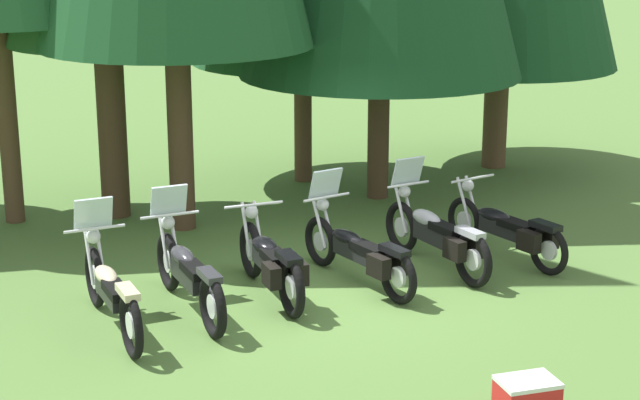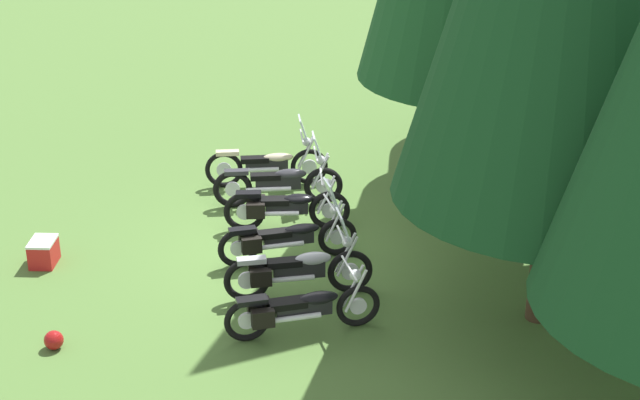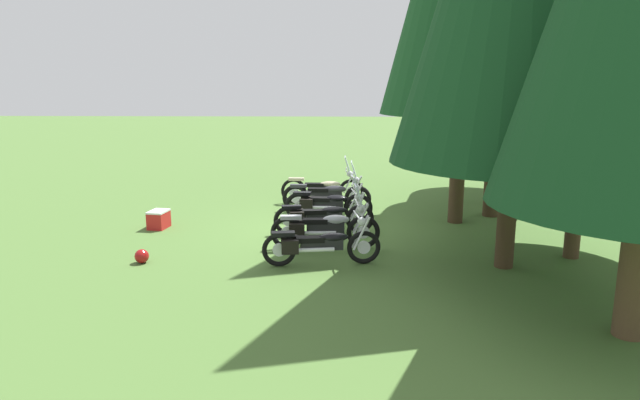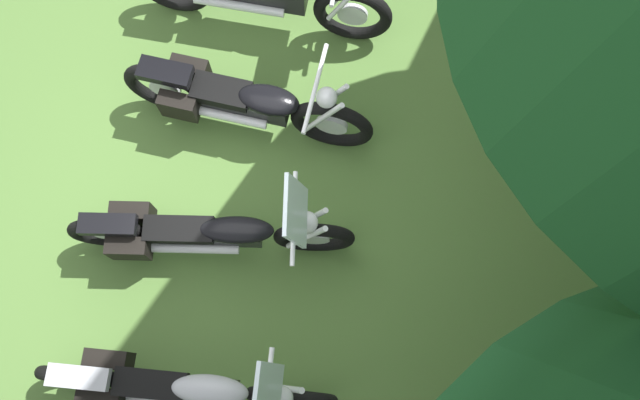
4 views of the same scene
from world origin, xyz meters
name	(u,v)px [view 2 (image 2 of 4)]	position (x,y,z in m)	size (l,w,h in m)	color
ground_plane	(291,246)	(0.00, 0.00, 0.00)	(80.00, 80.00, 0.00)	#4C7033
motorcycle_0	(269,163)	(-2.65, -0.18, 0.46)	(0.71, 2.37, 1.37)	black
motorcycle_1	(280,182)	(-1.69, -0.04, 0.47)	(0.73, 2.39, 1.37)	black
motorcycle_2	(285,207)	(-0.64, -0.05, 0.45)	(0.76, 2.20, 1.01)	black
motorcycle_3	(286,237)	(0.53, -0.13, 0.44)	(0.75, 2.32, 1.34)	black
motorcycle_4	(297,270)	(1.71, -0.06, 0.47)	(0.65, 2.30, 1.36)	black
motorcycle_5	(299,308)	(2.78, -0.14, 0.42)	(0.80, 2.28, 0.98)	black
picnic_cooler	(44,252)	(0.14, -4.06, 0.22)	(0.59, 0.47, 0.43)	red
dropped_helmet	(54,340)	(2.75, -3.59, 0.14)	(0.27, 0.27, 0.27)	maroon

